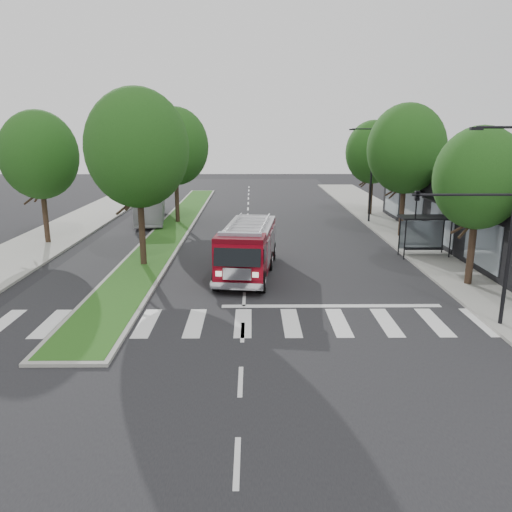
# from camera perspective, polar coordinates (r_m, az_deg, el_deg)

# --- Properties ---
(ground) EXTENTS (140.00, 140.00, 0.00)m
(ground) POSITION_cam_1_polar(r_m,az_deg,el_deg) (23.77, -1.37, -4.96)
(ground) COLOR black
(ground) RESTS_ON ground
(sidewalk_right) EXTENTS (5.00, 80.00, 0.15)m
(sidewalk_right) POSITION_cam_1_polar(r_m,az_deg,el_deg) (35.50, 19.49, 0.80)
(sidewalk_right) COLOR gray
(sidewalk_right) RESTS_ON ground
(sidewalk_left) EXTENTS (5.00, 80.00, 0.15)m
(sidewalk_left) POSITION_cam_1_polar(r_m,az_deg,el_deg) (36.52, -24.52, 0.68)
(sidewalk_left) COLOR gray
(sidewalk_left) RESTS_ON ground
(median) EXTENTS (3.00, 50.00, 0.15)m
(median) POSITION_cam_1_polar(r_m,az_deg,el_deg) (41.67, -9.31, 3.32)
(median) COLOR gray
(median) RESTS_ON ground
(storefront_row) EXTENTS (8.00, 30.00, 5.00)m
(storefront_row) POSITION_cam_1_polar(r_m,az_deg,el_deg) (36.85, 26.41, 4.44)
(storefront_row) COLOR black
(storefront_row) RESTS_ON ground
(bus_shelter) EXTENTS (3.20, 1.60, 2.61)m
(bus_shelter) POSITION_cam_1_polar(r_m,az_deg,el_deg) (32.97, 18.71, 3.38)
(bus_shelter) COLOR black
(bus_shelter) RESTS_ON ground
(tree_right_near) EXTENTS (4.40, 4.40, 8.05)m
(tree_right_near) POSITION_cam_1_polar(r_m,az_deg,el_deg) (26.97, 24.13, 8.10)
(tree_right_near) COLOR black
(tree_right_near) RESTS_ON ground
(tree_right_mid) EXTENTS (5.60, 5.60, 9.72)m
(tree_right_mid) POSITION_cam_1_polar(r_m,az_deg,el_deg) (38.14, 16.82, 11.63)
(tree_right_mid) COLOR black
(tree_right_mid) RESTS_ON ground
(tree_right_far) EXTENTS (5.00, 5.00, 8.73)m
(tree_right_far) POSITION_cam_1_polar(r_m,az_deg,el_deg) (47.81, 13.22, 11.47)
(tree_right_far) COLOR black
(tree_right_far) RESTS_ON ground
(tree_median_near) EXTENTS (5.80, 5.80, 10.16)m
(tree_median_near) POSITION_cam_1_polar(r_m,az_deg,el_deg) (29.17, -13.41, 11.88)
(tree_median_near) COLOR black
(tree_median_near) RESTS_ON ground
(tree_median_far) EXTENTS (5.60, 5.60, 9.72)m
(tree_median_far) POSITION_cam_1_polar(r_m,az_deg,el_deg) (42.95, -9.25, 12.26)
(tree_median_far) COLOR black
(tree_median_far) RESTS_ON ground
(tree_left_mid) EXTENTS (5.20, 5.20, 9.16)m
(tree_left_mid) POSITION_cam_1_polar(r_m,az_deg,el_deg) (37.36, -23.55, 10.53)
(tree_left_mid) COLOR black
(tree_left_mid) RESTS_ON ground
(streetlight_right_near) EXTENTS (4.08, 0.22, 8.00)m
(streetlight_right_near) POSITION_cam_1_polar(r_m,az_deg,el_deg) (21.32, 25.28, 4.39)
(streetlight_right_near) COLOR black
(streetlight_right_near) RESTS_ON ground
(streetlight_right_far) EXTENTS (2.11, 0.20, 8.00)m
(streetlight_right_far) POSITION_cam_1_polar(r_m,az_deg,el_deg) (43.74, 12.86, 9.49)
(streetlight_right_far) COLOR black
(streetlight_right_far) RESTS_ON ground
(fire_engine) EXTENTS (3.53, 8.74, 2.95)m
(fire_engine) POSITION_cam_1_polar(r_m,az_deg,el_deg) (27.60, -0.96, 0.81)
(fire_engine) COLOR #53040D
(fire_engine) RESTS_ON ground
(city_bus) EXTENTS (3.63, 9.84, 2.68)m
(city_bus) POSITION_cam_1_polar(r_m,az_deg,el_deg) (44.77, -11.99, 5.58)
(city_bus) COLOR #AAAAAE
(city_bus) RESTS_ON ground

